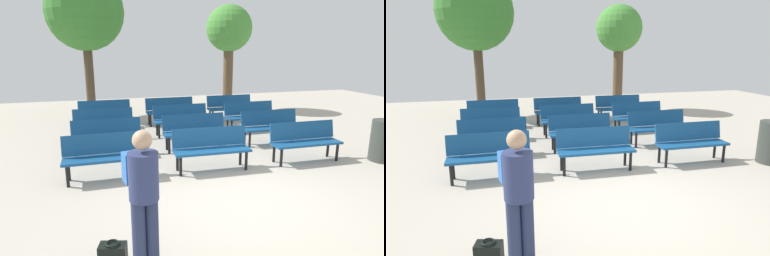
% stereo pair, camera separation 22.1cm
% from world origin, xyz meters
% --- Properties ---
extents(ground_plane, '(24.00, 24.00, 0.00)m').
position_xyz_m(ground_plane, '(0.00, 0.00, 0.00)').
color(ground_plane, '#B2A899').
extents(bench_r0_c0, '(1.60, 0.50, 0.87)m').
position_xyz_m(bench_r0_c0, '(-2.13, 1.65, 0.50)').
color(bench_r0_c0, navy).
rests_on(bench_r0_c0, ground_plane).
extents(bench_r0_c1, '(1.61, 0.53, 0.87)m').
position_xyz_m(bench_r0_c1, '(-0.00, 1.56, 0.50)').
color(bench_r0_c1, navy).
rests_on(bench_r0_c1, ground_plane).
extents(bench_r0_c2, '(1.61, 0.50, 0.87)m').
position_xyz_m(bench_r0_c2, '(2.20, 1.50, 0.50)').
color(bench_r0_c2, navy).
rests_on(bench_r0_c2, ground_plane).
extents(bench_r1_c0, '(1.60, 0.49, 0.87)m').
position_xyz_m(bench_r1_c0, '(-2.06, 3.03, 0.50)').
color(bench_r1_c0, navy).
rests_on(bench_r1_c0, ground_plane).
extents(bench_r1_c1, '(1.61, 0.51, 0.87)m').
position_xyz_m(bench_r1_c1, '(0.08, 3.03, 0.50)').
color(bench_r1_c1, navy).
rests_on(bench_r1_c1, ground_plane).
extents(bench_r1_c2, '(1.61, 0.50, 0.87)m').
position_xyz_m(bench_r1_c2, '(2.17, 2.98, 0.50)').
color(bench_r1_c2, navy).
rests_on(bench_r1_c2, ground_plane).
extents(bench_r2_c0, '(1.62, 0.54, 0.87)m').
position_xyz_m(bench_r2_c0, '(-2.11, 4.46, 0.50)').
color(bench_r2_c0, navy).
rests_on(bench_r2_c0, ground_plane).
extents(bench_r2_c1, '(1.60, 0.49, 0.87)m').
position_xyz_m(bench_r2_c1, '(0.09, 4.49, 0.50)').
color(bench_r2_c1, navy).
rests_on(bench_r2_c1, ground_plane).
extents(bench_r2_c2, '(1.60, 0.49, 0.87)m').
position_xyz_m(bench_r2_c2, '(2.24, 4.39, 0.50)').
color(bench_r2_c2, navy).
rests_on(bench_r2_c2, ground_plane).
extents(bench_r3_c0, '(1.61, 0.50, 0.87)m').
position_xyz_m(bench_r3_c0, '(-2.03, 5.92, 0.50)').
color(bench_r3_c0, navy).
rests_on(bench_r3_c0, ground_plane).
extents(bench_r3_c1, '(1.60, 0.49, 0.87)m').
position_xyz_m(bench_r3_c1, '(0.07, 5.91, 0.50)').
color(bench_r3_c1, navy).
rests_on(bench_r3_c1, ground_plane).
extents(bench_r3_c2, '(1.61, 0.53, 0.87)m').
position_xyz_m(bench_r3_c2, '(2.20, 5.89, 0.50)').
color(bench_r3_c2, navy).
rests_on(bench_r3_c2, ground_plane).
extents(tree_0, '(2.73, 2.73, 5.09)m').
position_xyz_m(tree_0, '(-2.46, 8.14, 3.69)').
color(tree_0, '#4C3A28').
rests_on(tree_0, ground_plane).
extents(tree_1, '(1.83, 1.83, 4.14)m').
position_xyz_m(tree_1, '(2.96, 8.03, 3.11)').
color(tree_1, brown).
rests_on(tree_1, ground_plane).
extents(visitor_with_backpack, '(0.42, 0.58, 1.65)m').
position_xyz_m(visitor_with_backpack, '(-1.77, -1.19, 0.94)').
color(visitor_with_backpack, navy).
rests_on(visitor_with_backpack, ground_plane).
extents(handbag, '(0.36, 0.26, 0.29)m').
position_xyz_m(handbag, '(-2.14, -1.10, 0.13)').
color(handbag, black).
rests_on(handbag, ground_plane).
extents(trash_bin, '(0.57, 0.57, 0.93)m').
position_xyz_m(trash_bin, '(3.91, 1.01, 0.46)').
color(trash_bin, '#383D38').
rests_on(trash_bin, ground_plane).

